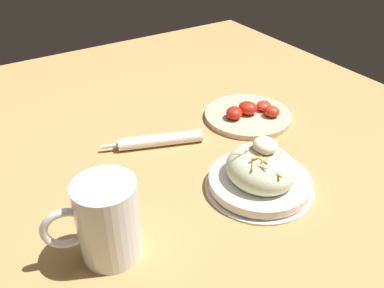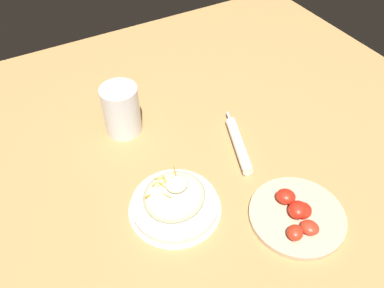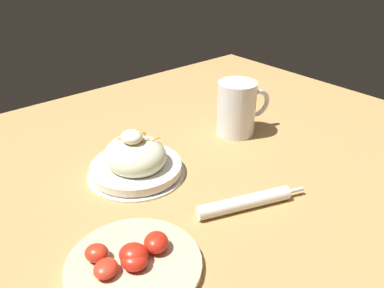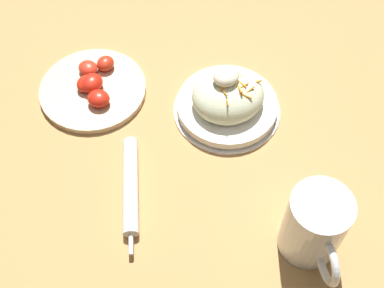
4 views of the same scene
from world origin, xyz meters
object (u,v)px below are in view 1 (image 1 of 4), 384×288
Objects in this scene: salad_plate at (260,174)px; tomato_plate at (249,114)px; beer_mug at (108,225)px; napkin_roll at (160,140)px.

salad_plate reaches higher than tomato_plate.
salad_plate is 0.31m from beer_mug.
tomato_plate is at bearing 87.74° from napkin_roll.
napkin_roll is (-0.23, 0.22, -0.05)m from beer_mug.
salad_plate reaches higher than napkin_roll.
beer_mug is 0.69× the size of tomato_plate.
napkin_roll is 0.25m from tomato_plate.
tomato_plate is (0.01, 0.25, -0.00)m from napkin_roll.
salad_plate is at bearing 21.20° from napkin_roll.
beer_mug reaches higher than tomato_plate.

